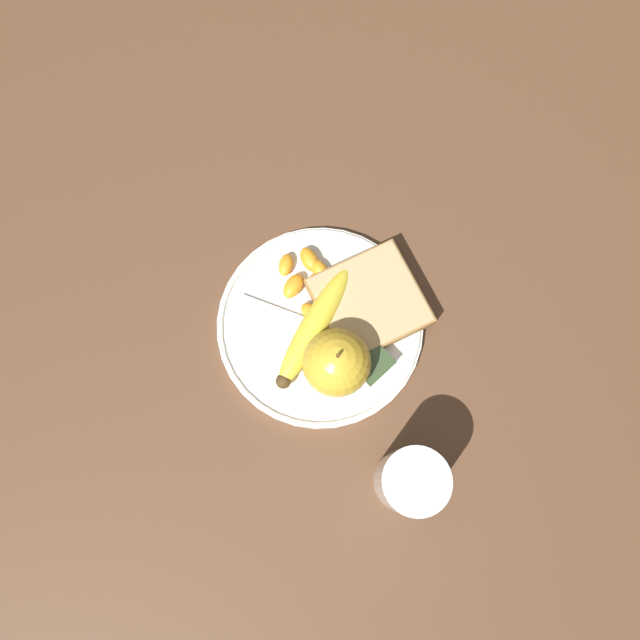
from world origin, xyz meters
name	(u,v)px	position (x,y,z in m)	size (l,w,h in m)	color
ground_plane	(320,326)	(0.00, 0.00, 0.00)	(3.00, 3.00, 0.00)	brown
plate	(320,325)	(0.00, 0.00, 0.01)	(0.25, 0.25, 0.01)	silver
juice_glass	(410,481)	(-0.05, -0.20, 0.05)	(0.07, 0.07, 0.10)	silver
apple	(337,363)	(-0.02, -0.05, 0.05)	(0.08, 0.08, 0.09)	gold
banana	(315,327)	(-0.01, 0.00, 0.03)	(0.17, 0.08, 0.03)	yellow
bread_slice	(369,302)	(0.06, -0.02, 0.02)	(0.15, 0.14, 0.02)	olive
fork	(318,327)	(-0.01, 0.00, 0.01)	(0.09, 0.16, 0.00)	silver
jam_packet	(373,365)	(0.01, -0.08, 0.02)	(0.04, 0.04, 0.02)	white
orange_segment_0	(314,282)	(0.03, 0.04, 0.02)	(0.03, 0.03, 0.01)	orange
orange_segment_1	(286,265)	(0.02, 0.08, 0.02)	(0.03, 0.03, 0.02)	orange
orange_segment_2	(310,259)	(0.04, 0.07, 0.02)	(0.03, 0.04, 0.02)	orange
orange_segment_3	(310,314)	(0.00, 0.02, 0.02)	(0.02, 0.03, 0.02)	orange
orange_segment_4	(320,269)	(0.05, 0.05, 0.02)	(0.02, 0.03, 0.02)	orange
orange_segment_5	(345,281)	(0.06, 0.02, 0.02)	(0.03, 0.03, 0.02)	orange
orange_segment_6	(293,286)	(0.01, 0.06, 0.02)	(0.04, 0.03, 0.02)	orange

